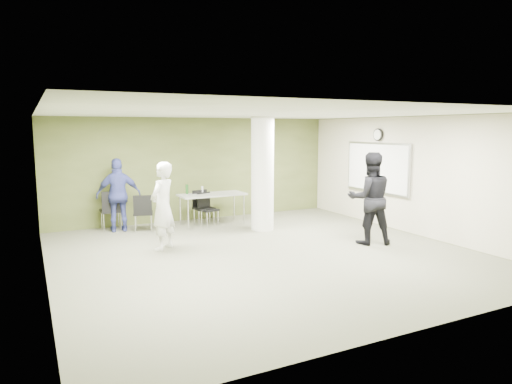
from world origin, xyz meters
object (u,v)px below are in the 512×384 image
woman_white (163,206)px  man_black (370,198)px  folding_table (212,196)px  chair_back_left (111,207)px  man_blue (119,195)px

woman_white → man_black: size_ratio=0.91×
folding_table → man_black: bearing=-57.2°
folding_table → chair_back_left: (-2.47, 0.43, -0.19)m
chair_back_left → man_black: (4.82, -3.85, 0.42)m
folding_table → woman_white: woman_white is taller
man_black → man_blue: (-4.66, 3.70, -0.10)m
folding_table → man_blue: 2.33m
woman_white → man_blue: size_ratio=1.02×
man_black → man_blue: 5.95m
folding_table → man_blue: size_ratio=0.97×
woman_white → man_black: bearing=117.7°
folding_table → woman_white: (-1.81, -1.89, 0.15)m
folding_table → chair_back_left: folding_table is taller
man_blue → man_black: bearing=147.9°
chair_back_left → man_blue: size_ratio=0.55×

